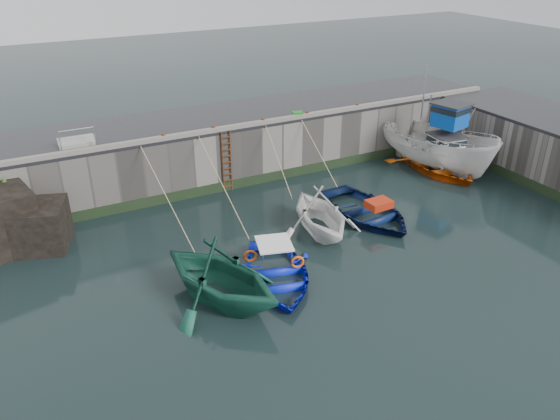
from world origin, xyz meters
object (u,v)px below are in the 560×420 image
bollard_b (213,129)px  bollard_d (307,114)px  boat_near_navy (366,217)px  boat_far_white (436,147)px  fish_crate (298,115)px  boat_far_orange (437,162)px  boat_near_blacktrim (319,231)px  bollard_c (263,121)px  ladder (227,162)px  boat_near_blue (277,279)px  bollard_e (357,106)px  bollard_a (163,136)px  boat_near_white (221,300)px

bollard_b → bollard_d: (5.30, 0.00, 0.00)m
boat_near_navy → boat_far_white: size_ratio=0.68×
fish_crate → boat_far_orange: bearing=-5.6°
boat_near_navy → boat_far_orange: 7.53m
boat_far_orange → boat_near_blacktrim: bearing=-155.6°
bollard_c → fish_crate: bearing=2.8°
ladder → boat_near_blue: ladder is taller
boat_far_orange → boat_near_navy: bearing=-150.5°
boat_near_blue → boat_far_orange: 14.17m
bollard_e → bollard_d: bearing=180.0°
boat_near_blue → bollard_a: size_ratio=17.65×
boat_near_blue → bollard_a: 9.42m
ladder → bollard_d: bearing=4.0°
boat_near_navy → fish_crate: bearing=90.1°
fish_crate → boat_near_blacktrim: bearing=-92.6°
boat_near_blue → fish_crate: fish_crate is taller
boat_near_blacktrim → bollard_a: 8.56m
boat_near_navy → bollard_c: (-2.39, 6.01, 3.30)m
boat_near_blue → bollard_e: (9.49, 8.69, 3.30)m
boat_near_navy → fish_crate: size_ratio=10.17×
fish_crate → bollard_e: 3.73m
bollard_b → bollard_e: same height
bollard_a → bollard_b: size_ratio=1.00×
boat_far_orange → bollard_e: boat_far_orange is taller
bollard_b → bollard_a: bearing=180.0°
boat_near_blacktrim → fish_crate: 7.48m
boat_near_white → bollard_a: 9.57m
bollard_c → bollard_a: bearing=180.0°
fish_crate → bollard_e: bearing=16.4°
boat_near_white → bollard_a: size_ratio=18.68×
boat_near_blue → bollard_b: bearing=99.5°
boat_near_blue → bollard_b: bollard_b is taller
ladder → boat_far_orange: bearing=-13.3°
boat_near_blacktrim → bollard_b: (-2.43, 6.18, 3.30)m
ladder → bollard_d: bollard_d is taller
bollard_c → bollard_e: 5.80m
ladder → bollard_b: bollard_b is taller
boat_near_navy → bollard_d: bollard_d is taller
boat_far_white → boat_far_orange: bearing=-107.2°
boat_near_blacktrim → bollard_c: 7.01m
boat_near_blacktrim → bollard_b: 7.41m
fish_crate → boat_near_navy: bearing=-69.1°
boat_far_orange → bollard_b: 12.71m
boat_near_navy → bollard_c: bollard_c is taller
ladder → boat_near_blacktrim: bearing=-71.7°
ladder → boat_near_navy: ladder is taller
boat_far_orange → bollard_b: boat_far_orange is taller
bollard_c → boat_far_white: bearing=-17.0°
boat_near_white → boat_far_orange: 16.47m
ladder → fish_crate: size_ratio=6.01×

